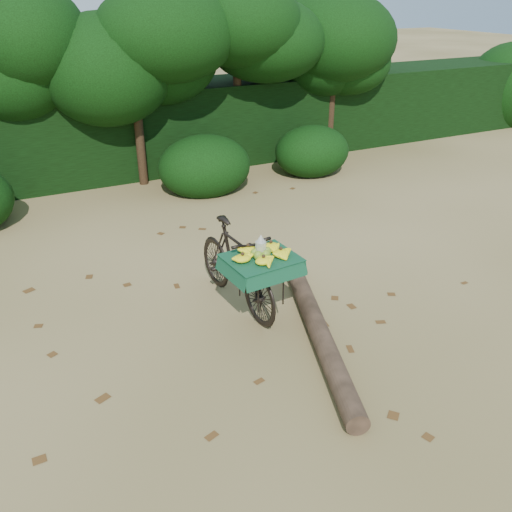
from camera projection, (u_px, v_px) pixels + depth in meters
name	position (u px, v px, depth m)	size (l,w,h in m)	color
ground	(220.00, 309.00, 6.94)	(80.00, 80.00, 0.00)	tan
vendor_bicycle	(237.00, 265.00, 6.80)	(0.85, 1.91, 1.12)	black
fallen_log	(317.00, 326.00, 6.39)	(0.24, 0.24, 3.27)	brown
hedge_backdrop	(104.00, 133.00, 11.59)	(26.00, 1.80, 1.80)	black
tree_row	(71.00, 88.00, 10.20)	(14.50, 2.00, 4.00)	black
bush_clumps	(156.00, 176.00, 10.38)	(8.80, 1.70, 0.90)	black
leaf_litter	(202.00, 287.00, 7.46)	(7.00, 7.30, 0.01)	#543416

